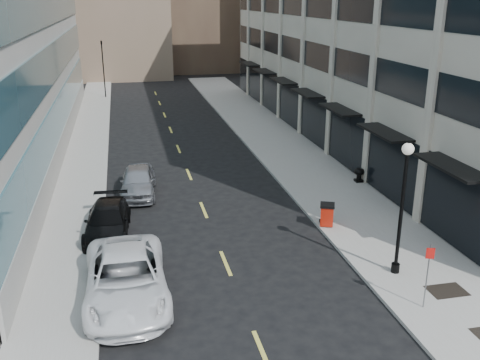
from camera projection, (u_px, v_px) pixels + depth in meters
name	position (u px, v px, depth m)	size (l,w,h in m)	color
sidewalk_right	(303.00, 165.00, 34.88)	(5.00, 80.00, 0.15)	#9A978C
sidewalk_left	(81.00, 181.00, 32.02)	(3.00, 80.00, 0.15)	#9A978C
building_right	(396.00, 18.00, 40.34)	(15.30, 46.50, 18.25)	beige
skyline_stone	(271.00, 0.00, 76.23)	(10.00, 14.00, 20.00)	beige
grate_far	(447.00, 291.00, 19.92)	(1.40, 1.00, 0.01)	black
road_centerline	(196.00, 190.00, 30.60)	(0.15, 68.20, 0.01)	#D8CC4C
traffic_signal	(101.00, 44.00, 56.22)	(0.66, 0.66, 6.98)	black
car_white_van	(126.00, 278.00, 19.34)	(2.92, 6.32, 1.76)	white
car_black_pickup	(108.00, 221.00, 24.71)	(1.96, 4.82, 1.40)	black
car_silver_sedan	(138.00, 181.00, 29.71)	(1.89, 4.69, 1.60)	gray
trash_bin	(327.00, 214.00, 25.41)	(0.88, 0.88, 1.09)	#A91A0B
lamppost	(403.00, 197.00, 20.24)	(0.45, 0.45, 5.44)	black
sign_post	(428.00, 267.00, 18.36)	(0.29, 0.11, 2.48)	slate
urn_planter	(359.00, 173.00, 31.47)	(0.60, 0.60, 0.84)	black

